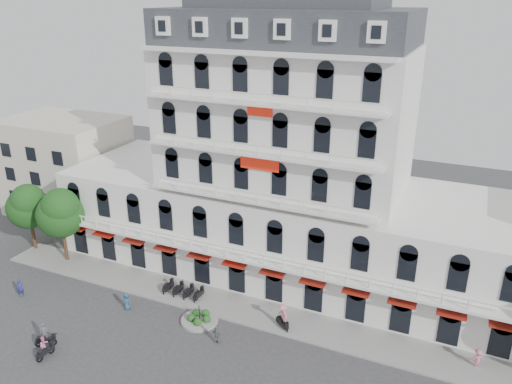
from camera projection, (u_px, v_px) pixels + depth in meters
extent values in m
plane|color=#38383A|center=(194.00, 377.00, 36.50)|extent=(120.00, 120.00, 0.00)
cube|color=gray|center=(246.00, 310.00, 44.11)|extent=(53.00, 4.00, 0.16)
cube|color=silver|center=(284.00, 225.00, 50.11)|extent=(45.00, 14.00, 9.00)
cube|color=silver|center=(286.00, 117.00, 46.03)|extent=(22.00, 12.00, 13.00)
cube|color=#2D3035|center=(288.00, 26.00, 43.06)|extent=(21.56, 11.76, 3.00)
cube|color=#2D3035|center=(289.00, 3.00, 42.36)|extent=(15.84, 8.64, 0.80)
cube|color=maroon|center=(253.00, 269.00, 44.11)|extent=(40.50, 1.00, 0.15)
cube|color=red|center=(260.00, 162.00, 41.76)|extent=(3.50, 0.10, 1.40)
cube|color=beige|center=(67.00, 166.00, 62.57)|extent=(14.00, 10.00, 12.00)
cylinder|color=gray|center=(200.00, 320.00, 42.68)|extent=(3.20, 3.20, 0.24)
cylinder|color=black|center=(199.00, 313.00, 42.39)|extent=(0.08, 0.08, 1.40)
sphere|color=#1F4D19|center=(207.00, 319.00, 42.29)|extent=(0.70, 0.70, 0.70)
sphere|color=#1F4D19|center=(206.00, 313.00, 43.04)|extent=(0.70, 0.70, 0.70)
sphere|color=#1F4D19|center=(196.00, 313.00, 43.13)|extent=(0.70, 0.70, 0.70)
sphere|color=#1F4D19|center=(191.00, 318.00, 42.44)|extent=(0.70, 0.70, 0.70)
sphere|color=#1F4D19|center=(198.00, 322.00, 41.91)|extent=(0.70, 0.70, 0.70)
cylinder|color=#382314|center=(33.00, 235.00, 54.15)|extent=(0.36, 0.36, 3.52)
sphere|color=#133D16|center=(28.00, 208.00, 52.96)|extent=(4.48, 4.48, 4.48)
sphere|color=#133D16|center=(28.00, 200.00, 52.13)|extent=(3.52, 3.52, 3.52)
sphere|color=#133D16|center=(27.00, 201.00, 53.13)|extent=(3.20, 3.20, 3.20)
cylinder|color=#382314|center=(65.00, 245.00, 51.80)|extent=(0.36, 0.36, 3.74)
sphere|color=#133D16|center=(60.00, 215.00, 50.54)|extent=(4.76, 4.76, 4.76)
sphere|color=#133D16|center=(60.00, 207.00, 49.68)|extent=(3.74, 3.74, 3.74)
sphere|color=#133D16|center=(59.00, 207.00, 50.69)|extent=(3.40, 3.40, 3.40)
cube|color=black|center=(45.00, 340.00, 39.56)|extent=(1.43, 1.14, 0.35)
torus|color=black|center=(53.00, 342.00, 39.76)|extent=(0.56, 0.44, 0.60)
torus|color=black|center=(39.00, 344.00, 39.57)|extent=(0.56, 0.44, 0.60)
imported|color=#505156|center=(44.00, 332.00, 39.29)|extent=(0.74, 0.68, 1.69)
cube|color=black|center=(45.00, 351.00, 38.31)|extent=(0.46, 1.52, 0.35)
torus|color=black|center=(52.00, 350.00, 38.86)|extent=(0.17, 0.61, 0.60)
torus|color=black|center=(40.00, 359.00, 37.96)|extent=(0.17, 0.61, 0.60)
imported|color=pink|center=(44.00, 345.00, 38.08)|extent=(0.61, 0.75, 1.46)
cube|color=black|center=(282.00, 323.00, 41.62)|extent=(1.41, 1.17, 0.35)
torus|color=black|center=(286.00, 329.00, 41.27)|extent=(0.55, 0.45, 0.60)
torus|color=black|center=(279.00, 322.00, 42.16)|extent=(0.55, 0.45, 0.60)
imported|color=pink|center=(282.00, 315.00, 41.31)|extent=(1.39, 1.29, 1.88)
imported|color=#275276|center=(127.00, 301.00, 44.11)|extent=(0.82, 0.57, 1.59)
imported|color=slate|center=(217.00, 335.00, 39.83)|extent=(0.94, 0.49, 1.54)
imported|color=#CC6C85|center=(478.00, 359.00, 37.14)|extent=(1.21, 0.93, 1.66)
imported|color=navy|center=(20.00, 288.00, 45.93)|extent=(0.76, 0.75, 1.76)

